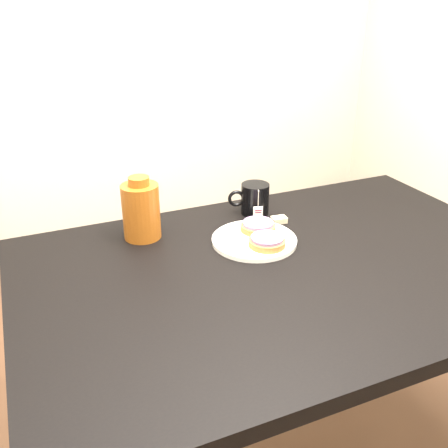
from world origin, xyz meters
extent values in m
cube|color=beige|center=(0.00, 2.00, 1.35)|extent=(3.50, 0.02, 2.70)
cube|color=black|center=(0.00, 0.00, 0.73)|extent=(1.40, 0.90, 0.04)
cylinder|color=black|center=(-0.64, 0.39, 0.35)|extent=(0.06, 0.06, 0.71)
cylinder|color=black|center=(0.64, 0.39, 0.35)|extent=(0.06, 0.06, 0.71)
cylinder|color=white|center=(-0.03, 0.14, 0.76)|extent=(0.24, 0.24, 0.01)
torus|color=white|center=(-0.03, 0.14, 0.76)|extent=(0.24, 0.24, 0.01)
cylinder|color=brown|center=(0.01, 0.19, 0.77)|extent=(0.14, 0.14, 0.02)
cylinder|color=gray|center=(0.01, 0.19, 0.79)|extent=(0.12, 0.12, 0.01)
cylinder|color=brown|center=(-0.01, 0.09, 0.77)|extent=(0.11, 0.11, 0.02)
cylinder|color=gray|center=(-0.01, 0.09, 0.79)|extent=(0.10, 0.10, 0.01)
cylinder|color=black|center=(0.07, 0.33, 0.80)|extent=(0.11, 0.11, 0.10)
cylinder|color=black|center=(0.07, 0.33, 0.84)|extent=(0.08, 0.08, 0.00)
torus|color=black|center=(0.01, 0.34, 0.80)|extent=(0.06, 0.03, 0.05)
cylinder|color=beige|center=(0.05, 0.28, 0.82)|extent=(0.00, 0.00, 0.05)
cube|color=white|center=(0.05, 0.28, 0.78)|extent=(0.03, 0.01, 0.03)
cube|color=#C6B793|center=(0.10, 0.23, 0.76)|extent=(0.05, 0.04, 0.02)
cylinder|color=#6B310E|center=(-0.31, 0.31, 0.83)|extent=(0.11, 0.11, 0.16)
cylinder|color=#6B310E|center=(-0.31, 0.31, 0.92)|extent=(0.06, 0.06, 0.02)
camera|label=1|loc=(-0.61, -0.98, 1.41)|focal=40.00mm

